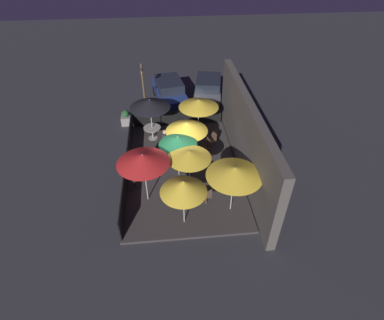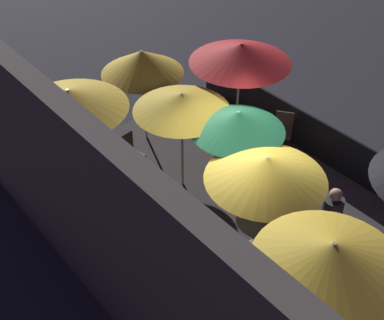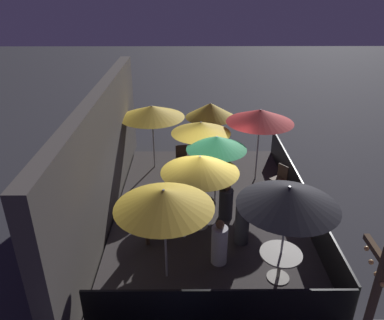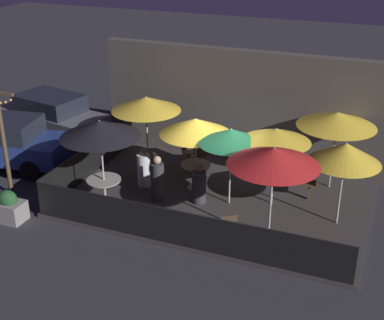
{
  "view_description": "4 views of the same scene",
  "coord_description": "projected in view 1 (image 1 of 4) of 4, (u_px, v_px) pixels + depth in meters",
  "views": [
    {
      "loc": [
        11.27,
        -0.65,
        9.79
      ],
      "look_at": [
        0.67,
        0.39,
        1.16
      ],
      "focal_mm": 28.0,
      "sensor_mm": 36.0,
      "label": 1
    },
    {
      "loc": [
        -5.16,
        5.47,
        7.5
      ],
      "look_at": [
        0.79,
        0.54,
        1.37
      ],
      "focal_mm": 50.0,
      "sensor_mm": 36.0,
      "label": 2
    },
    {
      "loc": [
        -9.31,
        0.54,
        6.33
      ],
      "look_at": [
        0.91,
        0.48,
        1.32
      ],
      "focal_mm": 35.0,
      "sensor_mm": 36.0,
      "label": 3
    },
    {
      "loc": [
        4.33,
        -12.66,
        7.34
      ],
      "look_at": [
        -0.76,
        -0.07,
        1.17
      ],
      "focal_mm": 50.0,
      "sensor_mm": 36.0,
      "label": 4
    }
  ],
  "objects": [
    {
      "name": "parked_car_0",
      "position": [
        169.0,
        91.0,
        19.9
      ],
      "size": [
        4.46,
        2.39,
        1.62
      ],
      "rotation": [
        0.0,
        0.0,
        0.17
      ],
      "color": "navy",
      "rests_on": "ground_plane"
    },
    {
      "name": "building_wall",
      "position": [
        245.0,
        137.0,
        13.99
      ],
      "size": [
        9.9,
        0.36,
        3.67
      ],
      "color": "#4C4742",
      "rests_on": "ground_plane"
    },
    {
      "name": "patron_2",
      "position": [
        177.0,
        134.0,
        16.24
      ],
      "size": [
        0.41,
        0.41,
        1.2
      ],
      "rotation": [
        0.0,
        0.0,
        4.77
      ],
      "color": "silver",
      "rests_on": "patio_deck"
    },
    {
      "name": "ground_plane",
      "position": [
        183.0,
        170.0,
        14.92
      ],
      "size": [
        60.0,
        60.0,
        0.0
      ],
      "primitive_type": "plane",
      "color": "#2D2D33"
    },
    {
      "name": "patio_chair_0",
      "position": [
        134.0,
        178.0,
        13.55
      ],
      "size": [
        0.56,
        0.56,
        0.92
      ],
      "rotation": [
        0.0,
        0.0,
        2.19
      ],
      "color": "#4C3828",
      "rests_on": "patio_deck"
    },
    {
      "name": "patio_umbrella_1",
      "position": [
        187.0,
        127.0,
        14.28
      ],
      "size": [
        2.04,
        2.04,
        2.14
      ],
      "color": "#B2B2B7",
      "rests_on": "patio_deck"
    },
    {
      "name": "patron_0",
      "position": [
        166.0,
        142.0,
        15.56
      ],
      "size": [
        0.48,
        0.48,
        1.33
      ],
      "rotation": [
        0.0,
        0.0,
        0.39
      ],
      "color": "#333338",
      "rests_on": "patio_deck"
    },
    {
      "name": "patio_umbrella_4",
      "position": [
        199.0,
        103.0,
        15.72
      ],
      "size": [
        2.13,
        2.13,
        2.31
      ],
      "color": "#B2B2B7",
      "rests_on": "patio_deck"
    },
    {
      "name": "patio_umbrella_0",
      "position": [
        150.0,
        103.0,
        15.51
      ],
      "size": [
        2.14,
        2.14,
        2.42
      ],
      "color": "#B2B2B7",
      "rests_on": "patio_deck"
    },
    {
      "name": "planter_box",
      "position": [
        126.0,
        118.0,
        18.12
      ],
      "size": [
        0.83,
        0.58,
        0.88
      ],
      "color": "gray",
      "rests_on": "ground_plane"
    },
    {
      "name": "patio_chair_3",
      "position": [
        212.0,
        140.0,
        15.9
      ],
      "size": [
        0.55,
        0.55,
        0.92
      ],
      "rotation": [
        0.0,
        0.0,
        -1.05
      ],
      "color": "#4C3828",
      "rests_on": "patio_deck"
    },
    {
      "name": "dining_table_0",
      "position": [
        152.0,
        130.0,
        16.53
      ],
      "size": [
        0.94,
        0.94,
        0.71
      ],
      "color": "#9E998E",
      "rests_on": "patio_deck"
    },
    {
      "name": "fence_side_left",
      "position": [
        177.0,
        117.0,
        17.72
      ],
      "size": [
        0.05,
        5.23,
        0.95
      ],
      "color": "black",
      "rests_on": "patio_deck"
    },
    {
      "name": "patio_umbrella_7",
      "position": [
        189.0,
        155.0,
        12.42
      ],
      "size": [
        1.87,
        1.87,
        2.21
      ],
      "color": "#B2B2B7",
      "rests_on": "patio_deck"
    },
    {
      "name": "patio_chair_1",
      "position": [
        206.0,
        146.0,
        15.43
      ],
      "size": [
        0.49,
        0.49,
        0.96
      ],
      "rotation": [
        0.0,
        0.0,
        -1.32
      ],
      "color": "#4C3828",
      "rests_on": "patio_deck"
    },
    {
      "name": "patio_deck",
      "position": [
        183.0,
        169.0,
        14.88
      ],
      "size": [
        8.3,
        5.43,
        0.12
      ],
      "color": "#383333",
      "rests_on": "ground_plane"
    },
    {
      "name": "patron_1",
      "position": [
        173.0,
        156.0,
        14.79
      ],
      "size": [
        0.53,
        0.53,
        1.15
      ],
      "rotation": [
        0.0,
        0.0,
        5.84
      ],
      "color": "#333338",
      "rests_on": "patio_deck"
    },
    {
      "name": "patio_umbrella_6",
      "position": [
        143.0,
        159.0,
        11.82
      ],
      "size": [
        2.16,
        2.16,
        2.48
      ],
      "color": "#B2B2B7",
      "rests_on": "patio_deck"
    },
    {
      "name": "light_post",
      "position": [
        143.0,
        87.0,
        17.96
      ],
      "size": [
        1.1,
        0.12,
        3.33
      ],
      "color": "brown",
      "rests_on": "ground_plane"
    },
    {
      "name": "patio_chair_2",
      "position": [
        206.0,
        196.0,
        12.66
      ],
      "size": [
        0.46,
        0.46,
        0.96
      ],
      "rotation": [
        0.0,
        0.0,
        -2.98
      ],
      "color": "#4C3828",
      "rests_on": "patio_deck"
    },
    {
      "name": "patio_umbrella_5",
      "position": [
        178.0,
        141.0,
        13.26
      ],
      "size": [
        1.74,
        1.74,
        2.19
      ],
      "color": "#B2B2B7",
      "rests_on": "patio_deck"
    },
    {
      "name": "dining_table_1",
      "position": [
        187.0,
        149.0,
        15.1
      ],
      "size": [
        0.87,
        0.87,
        0.76
      ],
      "color": "#9E998E",
      "rests_on": "patio_deck"
    },
    {
      "name": "patio_umbrella_3",
      "position": [
        235.0,
        172.0,
        11.48
      ],
      "size": [
        2.23,
        2.23,
        2.31
      ],
      "color": "#B2B2B7",
      "rests_on": "patio_deck"
    },
    {
      "name": "patio_umbrella_2",
      "position": [
        183.0,
        187.0,
        11.01
      ],
      "size": [
        1.79,
        1.79,
        2.24
      ],
      "color": "#B2B2B7",
      "rests_on": "patio_deck"
    },
    {
      "name": "parked_car_1",
      "position": [
        208.0,
        89.0,
        20.1
      ],
      "size": [
        4.35,
        2.43,
        1.62
      ],
      "rotation": [
        0.0,
        0.0,
        -0.19
      ],
      "color": "#5B5B60",
      "rests_on": "ground_plane"
    },
    {
      "name": "fence_front",
      "position": [
        127.0,
        164.0,
        14.34
      ],
      "size": [
        8.1,
        0.05,
        0.95
      ],
      "color": "black",
      "rests_on": "patio_deck"
    }
  ]
}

